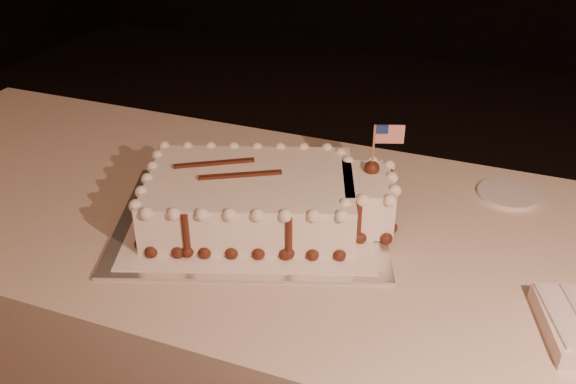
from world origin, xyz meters
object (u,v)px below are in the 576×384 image
(cake_board, at_px, (252,220))
(side_plate, at_px, (508,194))
(banquet_table, at_px, (336,369))
(sheet_cake, at_px, (265,198))

(cake_board, height_order, side_plate, side_plate)
(banquet_table, xyz_separation_m, cake_board, (-0.19, -0.03, 0.38))
(side_plate, bearing_deg, banquet_table, -137.44)
(sheet_cake, bearing_deg, side_plate, 32.36)
(banquet_table, bearing_deg, cake_board, -171.68)
(banquet_table, relative_size, sheet_cake, 4.50)
(cake_board, bearing_deg, sheet_cake, 0.49)
(banquet_table, relative_size, cake_board, 4.44)
(banquet_table, distance_m, side_plate, 0.55)
(banquet_table, relative_size, side_plate, 17.95)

